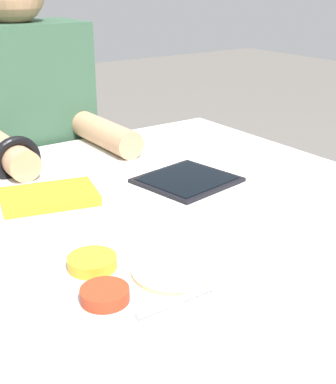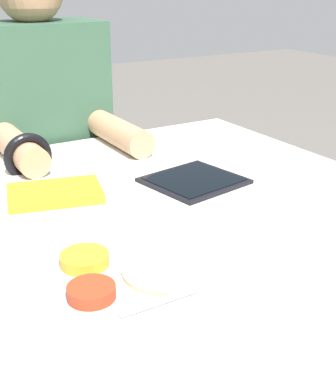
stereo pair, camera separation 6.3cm
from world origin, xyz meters
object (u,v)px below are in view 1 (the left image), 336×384
object	(u,v)px
tablet_device	(187,180)
person_diner	(32,190)
red_notebook	(49,197)
thali_tray	(137,280)

from	to	relation	value
tablet_device	person_diner	xyz separation A→B (m)	(-0.15, 0.54, -0.16)
red_notebook	tablet_device	world-z (taller)	red_notebook
red_notebook	person_diner	size ratio (longest dim) A/B	0.17
red_notebook	person_diner	bearing A→B (deg)	73.93
red_notebook	person_diner	xyz separation A→B (m)	(0.13, 0.47, -0.17)
thali_tray	tablet_device	world-z (taller)	thali_tray
thali_tray	red_notebook	size ratio (longest dim) A/B	1.44
thali_tray	person_diner	distance (m)	0.86
tablet_device	person_diner	size ratio (longest dim) A/B	0.18
thali_tray	tablet_device	distance (m)	0.42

